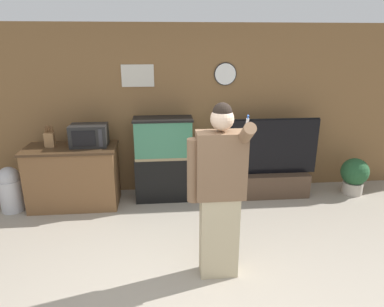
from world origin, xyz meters
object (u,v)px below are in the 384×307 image
Objects in this scene: knife_block at (50,139)px; aquarium_on_stand at (164,159)px; person_standing at (219,191)px; potted_plant at (354,175)px; trash_bin at (11,189)px; counter_island at (74,177)px; microwave at (89,135)px; tv_on_stand at (266,174)px.

knife_block is 0.25× the size of aquarium_on_stand.
person_standing is 3.12m from potted_plant.
counter_island is at bearing 5.30° from trash_bin.
person_standing reaches higher than knife_block.
aquarium_on_stand is (1.05, 0.10, -0.43)m from microwave.
knife_block is 0.20× the size of tv_on_stand.
tv_on_stand is at bearing -1.59° from aquarium_on_stand.
microwave is at bearing 131.33° from person_standing.
tv_on_stand is (2.65, 0.06, -0.71)m from microwave.
counter_island is at bearing -174.02° from aquarium_on_stand.
trash_bin is at bearing -167.50° from knife_block.
aquarium_on_stand is 1.62m from tv_on_stand.
microwave is at bearing -174.56° from aquarium_on_stand.
microwave is 1.14m from aquarium_on_stand.
trash_bin is (-3.79, -0.17, -0.02)m from tv_on_stand.
knife_block reaches higher than potted_plant.
microwave reaches higher than potted_plant.
knife_block is at bearing 179.67° from potted_plant.
aquarium_on_stand reaches higher than knife_block.
aquarium_on_stand is 0.81× the size of tv_on_stand.
potted_plant is (2.49, 1.77, -0.63)m from person_standing.
person_standing reaches higher than potted_plant.
microwave is 0.28× the size of person_standing.
potted_plant is 0.89× the size of trash_bin.
counter_island is 1.01× the size of aquarium_on_stand.
trash_bin is (-2.19, -0.22, -0.30)m from aquarium_on_stand.
knife_block is 0.17× the size of person_standing.
aquarium_on_stand is 1.99m from person_standing.
aquarium_on_stand is at bearing 3.16° from knife_block.
person_standing is at bearing -40.25° from knife_block.
counter_island is 2.59m from person_standing.
potted_plant is (4.33, 0.02, -0.14)m from counter_island.
aquarium_on_stand is (1.32, 0.14, 0.18)m from counter_island.
tv_on_stand reaches higher than counter_island.
counter_island is 0.63m from knife_block.
counter_island is 0.82× the size of tv_on_stand.
counter_island is at bearing -179.70° from potted_plant.
trash_bin is at bearing 148.40° from person_standing.
microwave reaches higher than counter_island.
person_standing is (1.57, -1.79, -0.12)m from microwave.
microwave and knife_block have the same top height.
trash_bin is (-2.72, 1.67, -0.61)m from person_standing.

